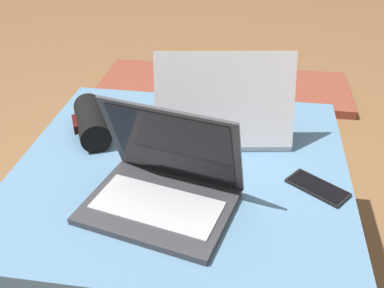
{
  "coord_description": "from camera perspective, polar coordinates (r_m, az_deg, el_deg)",
  "views": [
    {
      "loc": [
        0.17,
        -0.95,
        1.13
      ],
      "look_at": [
        0.03,
        -0.01,
        0.52
      ],
      "focal_mm": 42.0,
      "sensor_mm": 36.0,
      "label": 1
    }
  ],
  "objects": [
    {
      "name": "fireplace_hearth",
      "position": [
        2.59,
        4.02,
        7.32
      ],
      "size": [
        1.4,
        0.5,
        0.04
      ],
      "color": "brown",
      "rests_on": "ground_plane"
    },
    {
      "name": "wrist_brace",
      "position": [
        1.33,
        -12.6,
        2.77
      ],
      "size": [
        0.17,
        0.22,
        0.09
      ],
      "rotation": [
        0.0,
        0.0,
        2.03
      ],
      "color": "black",
      "rests_on": "ottoman"
    },
    {
      "name": "laptop_far",
      "position": [
        1.3,
        3.83,
        3.4
      ],
      "size": [
        0.41,
        0.32,
        0.26
      ],
      "rotation": [
        0.0,
        0.0,
        3.3
      ],
      "color": "silver",
      "rests_on": "ottoman"
    },
    {
      "name": "laptop_near",
      "position": [
        1.04,
        -3.73,
        -5.22
      ],
      "size": [
        0.38,
        0.31,
        0.24
      ],
      "rotation": [
        0.0,
        0.0,
        -0.23
      ],
      "color": "#333338",
      "rests_on": "ottoman"
    },
    {
      "name": "ground_plane",
      "position": [
        1.48,
        -1.17,
        -16.8
      ],
      "size": [
        14.0,
        14.0,
        0.0
      ],
      "primitive_type": "plane",
      "color": "brown"
    },
    {
      "name": "ottoman",
      "position": [
        1.32,
        -1.28,
        -10.53
      ],
      "size": [
        0.87,
        0.84,
        0.44
      ],
      "color": "#2A3D4E",
      "rests_on": "ground_plane"
    },
    {
      "name": "cell_phone",
      "position": [
        1.14,
        15.65,
        -5.32
      ],
      "size": [
        0.16,
        0.14,
        0.01
      ],
      "rotation": [
        0.0,
        0.0,
        0.94
      ],
      "color": "black",
      "rests_on": "ottoman"
    },
    {
      "name": "backpack",
      "position": [
        1.76,
        4.59,
        1.51
      ],
      "size": [
        0.32,
        0.25,
        0.53
      ],
      "rotation": [
        0.0,
        0.0,
        3.24
      ],
      "color": "black",
      "rests_on": "ground_plane"
    }
  ]
}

